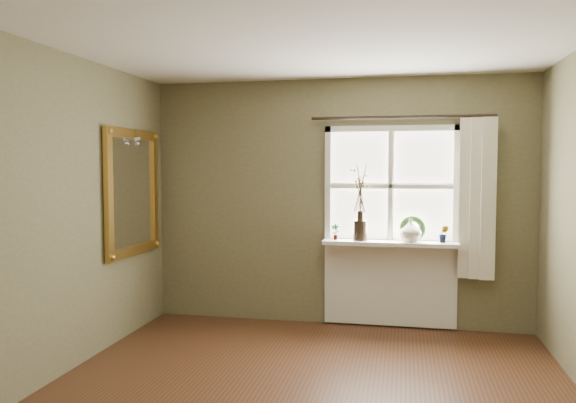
# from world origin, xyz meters

# --- Properties ---
(ceiling) EXTENTS (4.50, 4.50, 0.00)m
(ceiling) POSITION_xyz_m (0.00, 0.00, 2.60)
(ceiling) COLOR silver
(ceiling) RESTS_ON ground
(wall_back) EXTENTS (4.00, 0.10, 2.60)m
(wall_back) POSITION_xyz_m (0.00, 2.30, 1.30)
(wall_back) COLOR #686444
(wall_back) RESTS_ON ground
(wall_left) EXTENTS (0.10, 4.50, 2.60)m
(wall_left) POSITION_xyz_m (-2.05, 0.00, 1.30)
(wall_left) COLOR #686444
(wall_left) RESTS_ON ground
(wall_front) EXTENTS (4.00, 0.10, 2.60)m
(wall_front) POSITION_xyz_m (0.00, -2.30, 1.30)
(wall_front) COLOR #686444
(wall_front) RESTS_ON ground
(window_frame) EXTENTS (1.36, 0.06, 1.24)m
(window_frame) POSITION_xyz_m (0.55, 2.23, 1.48)
(window_frame) COLOR white
(window_frame) RESTS_ON wall_back
(window_sill) EXTENTS (1.36, 0.26, 0.04)m
(window_sill) POSITION_xyz_m (0.55, 2.12, 0.90)
(window_sill) COLOR white
(window_sill) RESTS_ON wall_back
(window_apron) EXTENTS (1.36, 0.04, 0.88)m
(window_apron) POSITION_xyz_m (0.55, 2.23, 0.46)
(window_apron) COLOR white
(window_apron) RESTS_ON ground
(dark_jug) EXTENTS (0.17, 0.17, 0.21)m
(dark_jug) POSITION_xyz_m (0.25, 2.12, 1.02)
(dark_jug) COLOR black
(dark_jug) RESTS_ON window_sill
(cream_vase) EXTENTS (0.29, 0.29, 0.23)m
(cream_vase) POSITION_xyz_m (0.75, 2.12, 1.04)
(cream_vase) COLOR beige
(cream_vase) RESTS_ON window_sill
(wreath) EXTENTS (0.27, 0.14, 0.27)m
(wreath) POSITION_xyz_m (0.77, 2.16, 1.02)
(wreath) COLOR #294820
(wreath) RESTS_ON window_sill
(potted_plant_left) EXTENTS (0.09, 0.06, 0.17)m
(potted_plant_left) POSITION_xyz_m (-0.01, 2.12, 1.00)
(potted_plant_left) COLOR #294820
(potted_plant_left) RESTS_ON window_sill
(potted_plant_right) EXTENTS (0.11, 0.10, 0.18)m
(potted_plant_right) POSITION_xyz_m (1.08, 2.12, 1.01)
(potted_plant_right) COLOR #294820
(potted_plant_right) RESTS_ON window_sill
(curtain) EXTENTS (0.36, 0.12, 1.59)m
(curtain) POSITION_xyz_m (1.39, 2.13, 1.37)
(curtain) COLOR beige
(curtain) RESTS_ON wall_back
(curtain_rod) EXTENTS (1.84, 0.03, 0.03)m
(curtain_rod) POSITION_xyz_m (0.65, 2.17, 2.18)
(curtain_rod) COLOR black
(curtain_rod) RESTS_ON wall_back
(gilt_mirror) EXTENTS (0.10, 1.05, 1.25)m
(gilt_mirror) POSITION_xyz_m (-1.96, 1.50, 1.43)
(gilt_mirror) COLOR white
(gilt_mirror) RESTS_ON wall_left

